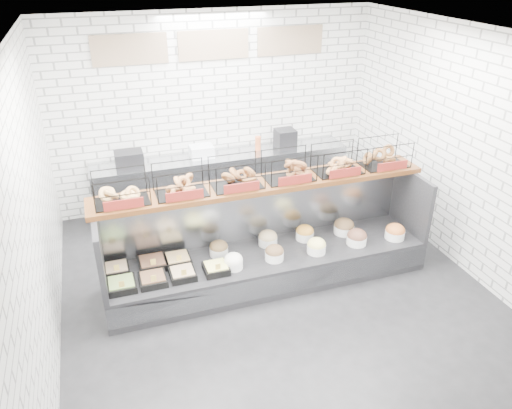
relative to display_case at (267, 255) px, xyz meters
name	(u,v)px	position (x,y,z in m)	size (l,w,h in m)	color
ground	(276,292)	(0.01, -0.34, -0.33)	(5.50, 5.50, 0.00)	black
room_shell	(261,116)	(0.01, 0.26, 1.73)	(5.02, 5.51, 3.01)	white
display_case	(267,255)	(0.00, 0.00, 0.00)	(4.00, 0.90, 1.20)	black
bagel_shelf	(263,173)	(0.01, 0.18, 1.05)	(4.10, 0.50, 0.40)	#41210E
prep_counter	(223,180)	(0.00, 2.09, 0.14)	(4.00, 0.60, 1.20)	#93969B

